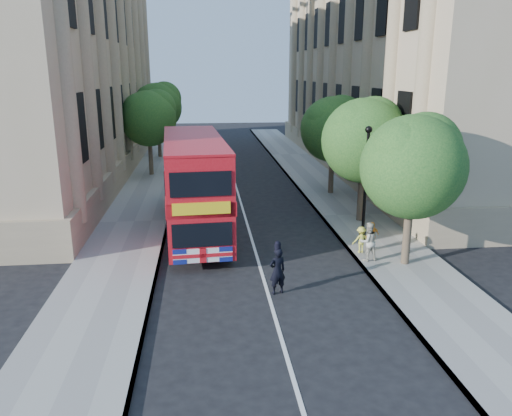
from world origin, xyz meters
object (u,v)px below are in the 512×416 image
object	(u,v)px
box_van	(191,186)
lamp_post	(365,188)
police_constable	(277,271)
woman_pedestrian	(368,241)
double_decker_bus	(195,183)

from	to	relation	value
box_van	lamp_post	bearing A→B (deg)	-43.82
lamp_post	police_constable	world-z (taller)	lamp_post
box_van	police_constable	size ratio (longest dim) A/B	2.76
box_van	woman_pedestrian	bearing A→B (deg)	-55.26
lamp_post	box_van	world-z (taller)	lamp_post
lamp_post	box_van	bearing A→B (deg)	139.97
police_constable	double_decker_bus	bearing A→B (deg)	-85.70
box_van	double_decker_bus	bearing A→B (deg)	-89.93
double_decker_bus	police_constable	distance (m)	7.65
police_constable	box_van	bearing A→B (deg)	-93.08
box_van	police_constable	world-z (taller)	box_van
box_van	woman_pedestrian	world-z (taller)	box_van
box_van	police_constable	bearing A→B (deg)	-78.31
lamp_post	police_constable	size ratio (longest dim) A/B	3.05
police_constable	woman_pedestrian	size ratio (longest dim) A/B	1.06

